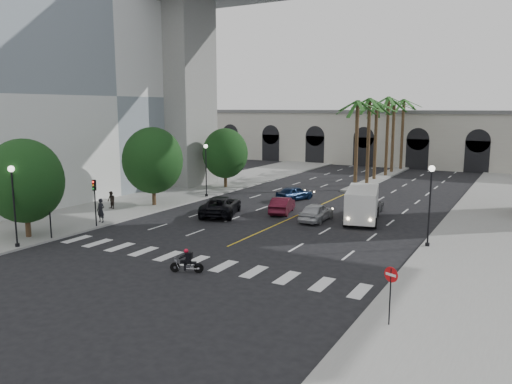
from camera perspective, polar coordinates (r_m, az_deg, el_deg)
name	(u,v)px	position (r m, az deg, el deg)	size (l,w,h in m)	color
ground	(210,254)	(31.01, -5.32, -7.12)	(140.00, 140.00, 0.00)	black
sidewalk_left	(172,195)	(51.48, -9.60, -0.38)	(8.00, 100.00, 0.15)	gray
sidewalk_right	(497,231)	(40.40, 25.85, -3.99)	(8.00, 100.00, 0.15)	gray
median	(380,178)	(65.24, 13.99, 1.59)	(2.00, 24.00, 0.20)	gray
building_left	(61,94)	(57.08, -21.43, 10.39)	(16.50, 32.50, 20.60)	silver
pier_building	(411,138)	(81.30, 17.33, 5.93)	(71.00, 10.50, 8.50)	beige
palm_a	(358,106)	(55.05, 11.54, 9.64)	(3.20, 3.20, 10.30)	#47331E
palm_b	(370,103)	(58.84, 12.87, 9.85)	(3.20, 3.20, 10.60)	#47331E
palm_c	(377,107)	(62.76, 13.64, 9.38)	(3.20, 3.20, 10.10)	#47331E
palm_d	(389,102)	(66.53, 14.92, 9.96)	(3.20, 3.20, 10.90)	#47331E
palm_e	(394,105)	(70.47, 15.53, 9.52)	(3.20, 3.20, 10.40)	#47331E
palm_f	(404,103)	(74.29, 16.53, 9.68)	(3.20, 3.20, 10.70)	#47331E
street_tree_near	(24,181)	(37.13, -24.95, 1.16)	(5.20, 5.20, 6.89)	#382616
street_tree_mid	(153,160)	(45.84, -11.71, 3.55)	(5.44, 5.44, 7.21)	#382616
street_tree_far	(225,153)	(55.44, -3.54, 4.44)	(5.04, 5.04, 6.68)	#382616
lamp_post_left_near	(14,199)	(34.82, -25.96, -0.76)	(0.40, 0.40, 5.35)	black
lamp_post_left_far	(206,166)	(49.67, -5.73, 3.01)	(0.40, 0.40, 5.35)	black
lamp_post_right	(430,199)	(33.34, 19.27, -0.75)	(0.40, 0.40, 5.35)	black
traffic_signal_near	(49,204)	(36.31, -22.57, -1.27)	(0.25, 0.18, 3.65)	black
traffic_signal_far	(95,195)	(38.85, -17.95, -0.33)	(0.25, 0.18, 3.65)	black
motorcycle_rider	(188,262)	(27.70, -7.81, -7.91)	(1.76, 0.82, 1.35)	black
car_a	(316,212)	(39.89, 6.89, -2.28)	(1.71, 4.26, 1.45)	#B7B9BD
car_b	(282,205)	(42.54, 3.02, -1.50)	(1.49, 4.27, 1.41)	#450D1B
car_c	(221,206)	(41.83, -4.04, -1.57)	(2.66, 5.78, 1.61)	black
car_d	(368,206)	(43.18, 12.65, -1.52)	(2.05, 5.05, 1.47)	#595A5D
car_e	(294,193)	(48.58, 4.41, -0.13)	(1.63, 4.06, 1.38)	#0D1F40
cargo_van	(362,203)	(40.11, 12.03, -1.29)	(3.69, 6.52, 2.62)	silver
pedestrian_a	(101,210)	(40.30, -17.32, -2.02)	(0.68, 0.44, 1.86)	black
pedestrian_b	(111,200)	(45.35, -16.21, -0.90)	(0.75, 0.59, 1.55)	black
do_not_enter_sign	(391,284)	(21.17, 15.14, -10.11)	(0.60, 0.26, 2.60)	black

